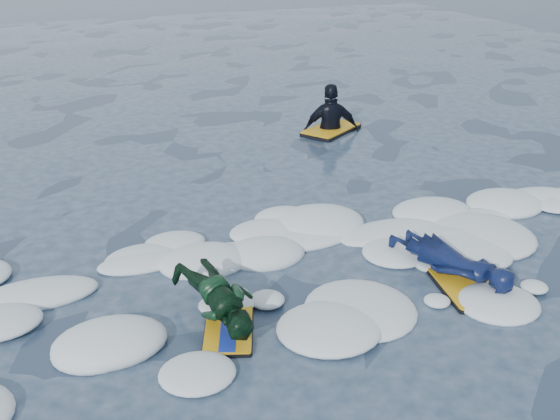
# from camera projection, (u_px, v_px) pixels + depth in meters

# --- Properties ---
(ground) EXTENTS (120.00, 120.00, 0.00)m
(ground) POSITION_uv_depth(u_px,v_px,m) (222.00, 334.00, 6.62)
(ground) COLOR #182539
(ground) RESTS_ON ground
(foam_band) EXTENTS (12.00, 3.10, 0.30)m
(foam_band) POSITION_uv_depth(u_px,v_px,m) (193.00, 284.00, 7.50)
(foam_band) COLOR silver
(foam_band) RESTS_ON ground
(prone_woman_unit) EXTENTS (0.97, 1.60, 0.39)m
(prone_woman_unit) POSITION_uv_depth(u_px,v_px,m) (454.00, 264.00, 7.51)
(prone_woman_unit) COLOR black
(prone_woman_unit) RESTS_ON ground
(prone_child_unit) EXTENTS (0.72, 1.32, 0.49)m
(prone_child_unit) POSITION_uv_depth(u_px,v_px,m) (222.00, 301.00, 6.68)
(prone_child_unit) COLOR black
(prone_child_unit) RESTS_ON ground
(waiting_rider_unit) EXTENTS (1.31, 1.15, 1.72)m
(waiting_rider_unit) POSITION_uv_depth(u_px,v_px,m) (331.00, 131.00, 12.56)
(waiting_rider_unit) COLOR black
(waiting_rider_unit) RESTS_ON ground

